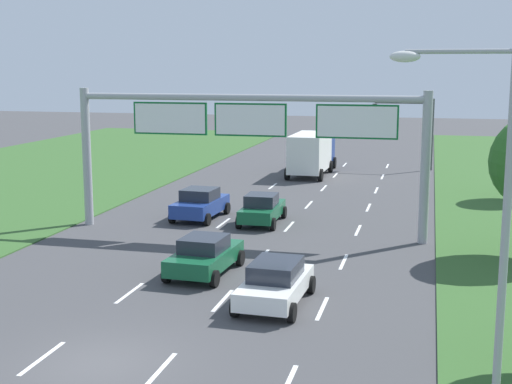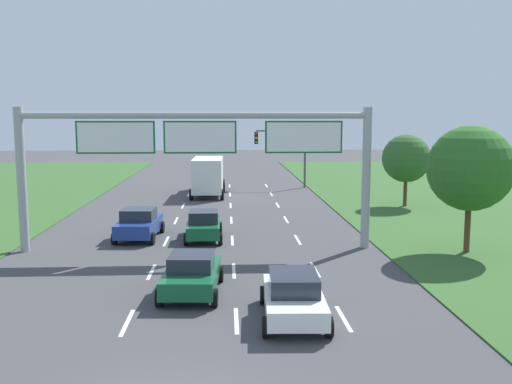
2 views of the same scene
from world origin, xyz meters
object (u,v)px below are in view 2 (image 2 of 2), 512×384
at_px(traffic_light_mast, 284,146).
at_px(roadside_tree_far, 406,158).
at_px(roadside_tree_mid, 470,168).
at_px(car_mid_lane, 192,273).
at_px(car_near_red, 294,296).
at_px(sign_gantry, 200,149).
at_px(box_truck, 208,174).
at_px(car_lead_silver, 204,225).
at_px(car_far_ahead, 139,224).

xyz_separation_m(traffic_light_mast, roadside_tree_far, (7.69, -11.68, -0.33)).
xyz_separation_m(traffic_light_mast, roadside_tree_mid, (6.24, -25.82, 0.24)).
relative_size(car_mid_lane, traffic_light_mast, 0.76).
height_order(car_near_red, roadside_tree_mid, roadside_tree_mid).
relative_size(car_near_red, car_mid_lane, 1.00).
bearing_deg(sign_gantry, traffic_light_mast, 74.88).
relative_size(car_mid_lane, box_truck, 0.53).
bearing_deg(box_truck, roadside_tree_far, -25.68).
bearing_deg(sign_gantry, roadside_tree_mid, -6.57).
height_order(sign_gantry, roadside_tree_mid, sign_gantry).
bearing_deg(car_lead_silver, sign_gantry, -91.89).
bearing_deg(roadside_tree_far, car_mid_lane, -125.87).
xyz_separation_m(sign_gantry, roadside_tree_far, (14.27, 12.67, -1.45)).
bearing_deg(roadside_tree_mid, roadside_tree_far, 84.16).
distance_m(car_far_ahead, roadside_tree_far, 20.50).
relative_size(car_near_red, sign_gantry, 0.25).
xyz_separation_m(box_truck, traffic_light_mast, (6.81, 4.39, 2.16)).
bearing_deg(sign_gantry, car_near_red, -71.11).
bearing_deg(sign_gantry, roadside_tree_far, 41.59).
bearing_deg(car_mid_lane, sign_gantry, 93.03).
bearing_deg(roadside_tree_far, traffic_light_mast, 123.37).
xyz_separation_m(car_mid_lane, sign_gantry, (0.04, 7.12, 4.23)).
distance_m(box_truck, roadside_tree_mid, 25.21).
xyz_separation_m(car_lead_silver, roadside_tree_mid, (12.78, -3.82, 3.34)).
height_order(car_far_ahead, sign_gantry, sign_gantry).
bearing_deg(box_truck, sign_gantry, -88.33).
bearing_deg(box_truck, roadside_tree_mid, -57.64).
bearing_deg(box_truck, traffic_light_mast, 33.79).
relative_size(sign_gantry, traffic_light_mast, 3.08).
bearing_deg(traffic_light_mast, box_truck, -147.21).
distance_m(car_lead_silver, traffic_light_mast, 23.16).
relative_size(traffic_light_mast, roadside_tree_far, 1.06).
height_order(car_mid_lane, traffic_light_mast, traffic_light_mast).
distance_m(car_near_red, car_lead_silver, 12.81).
relative_size(car_lead_silver, roadside_tree_far, 0.78).
distance_m(car_far_ahead, box_truck, 17.54).
bearing_deg(car_lead_silver, roadside_tree_mid, -17.56).
relative_size(car_near_red, roadside_tree_far, 0.80).
height_order(sign_gantry, traffic_light_mast, sign_gantry).
bearing_deg(roadside_tree_far, car_near_red, -115.56).
bearing_deg(roadside_tree_mid, box_truck, 121.35).
bearing_deg(car_mid_lane, car_far_ahead, 112.46).
distance_m(car_near_red, car_mid_lane, 4.51).
height_order(car_near_red, car_mid_lane, car_mid_lane).
bearing_deg(roadside_tree_far, car_far_ahead, -150.72).
distance_m(car_near_red, traffic_light_mast, 34.64).
height_order(car_lead_silver, car_far_ahead, car_far_ahead).
distance_m(car_mid_lane, roadside_tree_mid, 14.44).
relative_size(car_lead_silver, roadside_tree_mid, 0.67).
bearing_deg(car_mid_lane, car_lead_silver, 92.86).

